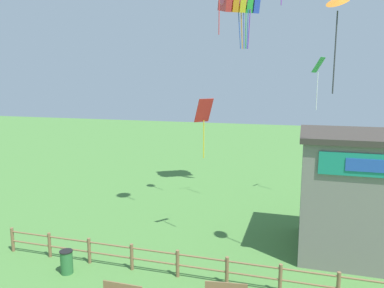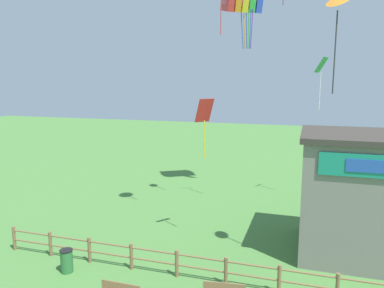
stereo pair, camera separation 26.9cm
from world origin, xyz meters
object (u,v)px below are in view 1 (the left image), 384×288
object	(u,v)px
kite_green_diamond	(318,72)
kite_red_diamond	(204,116)
kite_orange_delta	(338,8)
trash_bin	(67,262)

from	to	relation	value
kite_green_diamond	kite_red_diamond	distance (m)	9.83
kite_red_diamond	kite_orange_delta	distance (m)	7.14
kite_green_diamond	kite_orange_delta	world-z (taller)	kite_orange_delta
kite_red_diamond	kite_orange_delta	bearing A→B (deg)	-21.70
trash_bin	kite_red_diamond	xyz separation A→B (m)	(4.43, 4.74, 5.59)
kite_green_diamond	kite_orange_delta	bearing A→B (deg)	-88.73
kite_green_diamond	trash_bin	bearing A→B (deg)	-126.87
kite_green_diamond	kite_orange_delta	xyz separation A→B (m)	(0.23, -10.23, 1.97)
kite_red_diamond	kite_orange_delta	size ratio (longest dim) A/B	0.80
trash_bin	kite_green_diamond	distance (m)	17.80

